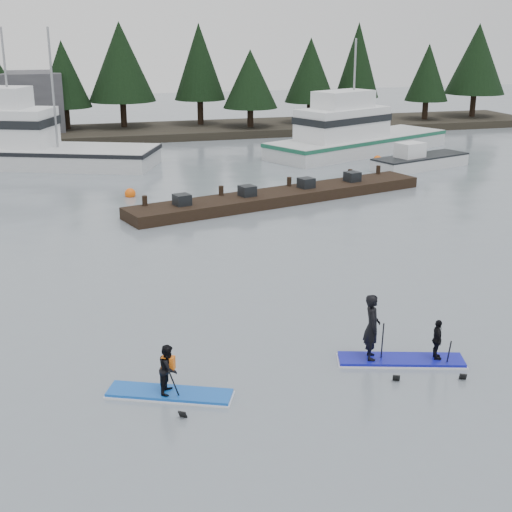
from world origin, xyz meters
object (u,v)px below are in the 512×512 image
object	(u,v)px
floating_dock	(282,196)
paddleboard_solo	(169,379)
fishing_boat_medium	(355,144)
paddleboard_duo	(393,339)
fishing_boat_large	(19,154)

from	to	relation	value
floating_dock	paddleboard_solo	distance (m)	19.96
fishing_boat_medium	paddleboard_solo	size ratio (longest dim) A/B	4.92
fishing_boat_medium	paddleboard_duo	world-z (taller)	fishing_boat_medium
paddleboard_solo	fishing_boat_large	bearing A→B (deg)	121.99
paddleboard_solo	paddleboard_duo	bearing A→B (deg)	26.07
fishing_boat_medium	floating_dock	bearing A→B (deg)	-151.59
fishing_boat_large	paddleboard_solo	bearing A→B (deg)	-59.45
fishing_boat_medium	floating_dock	size ratio (longest dim) A/B	0.91
fishing_boat_large	paddleboard_duo	world-z (taller)	fishing_boat_large
fishing_boat_large	paddleboard_solo	size ratio (longest dim) A/B	5.58
fishing_boat_medium	floating_dock	distance (m)	15.47
paddleboard_solo	fishing_boat_medium	bearing A→B (deg)	83.82
fishing_boat_large	fishing_boat_medium	distance (m)	22.26
floating_dock	fishing_boat_medium	bearing A→B (deg)	37.16
paddleboard_duo	fishing_boat_large	bearing A→B (deg)	125.18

